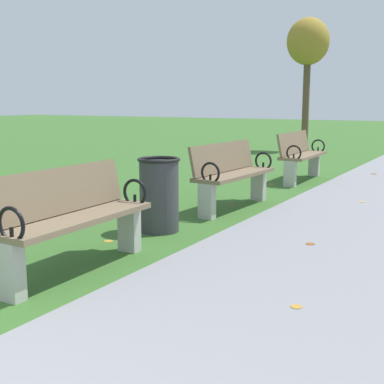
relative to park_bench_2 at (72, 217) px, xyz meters
The scene contains 6 objects.
park_bench_2 is the anchor object (origin of this frame).
park_bench_3 3.13m from the park_bench_2, 90.00° to the left, with size 0.55×1.62×0.90m.
park_bench_4 6.04m from the park_bench_2, 90.00° to the left, with size 0.51×1.61×0.90m.
tree_3 12.31m from the park_bench_2, 98.77° to the left, with size 1.22×1.22×3.83m.
trash_bin 1.57m from the park_bench_2, 95.40° to the left, with size 0.48×0.48×0.84m.
scattered_leaves 2.78m from the park_bench_2, 83.04° to the left, with size 4.12×10.38×0.02m.
Camera 1 is at (2.57, -0.37, 1.46)m, focal length 48.85 mm.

